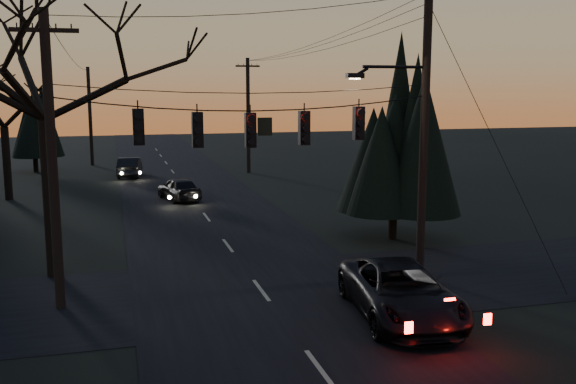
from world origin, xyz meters
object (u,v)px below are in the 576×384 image
object	(u,v)px
evergreen_right	(395,134)
utility_pole_left	(61,308)
bare_tree_left	(41,53)
utility_pole_right	(419,277)
sedan_oncoming_b	(130,167)
suv_near	(401,292)
utility_pole_far_r	(249,173)
utility_pole_far_l	(93,165)
sedan_oncoming_a	(179,189)

from	to	relation	value
evergreen_right	utility_pole_left	bearing A→B (deg)	-157.50
utility_pole_left	bare_tree_left	distance (m)	8.21
utility_pole_right	sedan_oncoming_b	xyz separation A→B (m)	(-8.70, 27.99, 0.69)
evergreen_right	suv_near	distance (m)	10.21
utility_pole_right	evergreen_right	bearing A→B (deg)	74.86
utility_pole_far_r	bare_tree_left	distance (m)	28.33
utility_pole_right	utility_pole_left	xyz separation A→B (m)	(-11.50, 0.00, 0.00)
utility_pole_left	bare_tree_left	xyz separation A→B (m)	(-0.45, 3.42, 7.45)
utility_pole_right	utility_pole_far_r	world-z (taller)	utility_pole_right
utility_pole_far_l	sedan_oncoming_a	distance (m)	19.45
utility_pole_far_r	utility_pole_far_l	distance (m)	14.01
utility_pole_left	bare_tree_left	world-z (taller)	bare_tree_left
utility_pole_far_r	sedan_oncoming_b	distance (m)	8.73
utility_pole_far_l	sedan_oncoming_a	xyz separation A→B (m)	(5.20, -18.73, 0.66)
utility_pole_left	sedan_oncoming_a	distance (m)	18.05
utility_pole_left	evergreen_right	bearing A→B (deg)	22.50
bare_tree_left	evergreen_right	size ratio (longest dim) A/B	1.38
utility_pole_far_l	suv_near	size ratio (longest dim) A/B	1.49
utility_pole_far_l	sedan_oncoming_b	distance (m)	8.52
utility_pole_right	suv_near	size ratio (longest dim) A/B	1.86
evergreen_right	suv_near	size ratio (longest dim) A/B	1.44
utility_pole_left	sedan_oncoming_a	xyz separation A→B (m)	(5.20, 17.27, 0.66)
utility_pole_far_r	suv_near	distance (m)	31.47
utility_pole_right	bare_tree_left	bearing A→B (deg)	164.05
utility_pole_left	evergreen_right	size ratio (longest dim) A/B	1.10
utility_pole_right	suv_near	xyz separation A→B (m)	(-2.30, -3.37, 0.75)
utility_pole_left	utility_pole_far_l	xyz separation A→B (m)	(0.00, 36.00, 0.00)
bare_tree_left	suv_near	world-z (taller)	bare_tree_left
evergreen_right	sedan_oncoming_a	size ratio (longest dim) A/B	2.00
utility_pole_right	sedan_oncoming_b	size ratio (longest dim) A/B	2.37
utility_pole_right	sedan_oncoming_b	distance (m)	29.32
sedan_oncoming_b	utility_pole_far_l	bearing A→B (deg)	-64.25
utility_pole_far_r	utility_pole_far_l	world-z (taller)	utility_pole_far_r
utility_pole_far_l	sedan_oncoming_a	world-z (taller)	utility_pole_far_l
evergreen_right	utility_pole_far_l	bearing A→B (deg)	112.92
utility_pole_far_r	bare_tree_left	bearing A→B (deg)	-115.93
utility_pole_right	utility_pole_far_l	world-z (taller)	utility_pole_right
utility_pole_left	sedan_oncoming_b	world-z (taller)	utility_pole_left
bare_tree_left	sedan_oncoming_b	xyz separation A→B (m)	(3.25, 24.57, -6.75)
utility_pole_right	utility_pole_far_l	xyz separation A→B (m)	(-11.50, 36.00, 0.00)
evergreen_right	suv_near	bearing A→B (deg)	-113.23
bare_tree_left	suv_near	xyz separation A→B (m)	(9.65, -6.79, -6.70)
utility_pole_right	evergreen_right	world-z (taller)	evergreen_right
utility_pole_left	utility_pole_far_r	world-z (taller)	same
sedan_oncoming_a	bare_tree_left	bearing A→B (deg)	53.82
evergreen_right	sedan_oncoming_a	xyz separation A→B (m)	(-7.75, 11.90, -3.79)
utility_pole_far_r	evergreen_right	world-z (taller)	evergreen_right
sedan_oncoming_b	bare_tree_left	bearing A→B (deg)	88.94
utility_pole_right	evergreen_right	size ratio (longest dim) A/B	1.30
bare_tree_left	evergreen_right	bearing A→B (deg)	8.27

